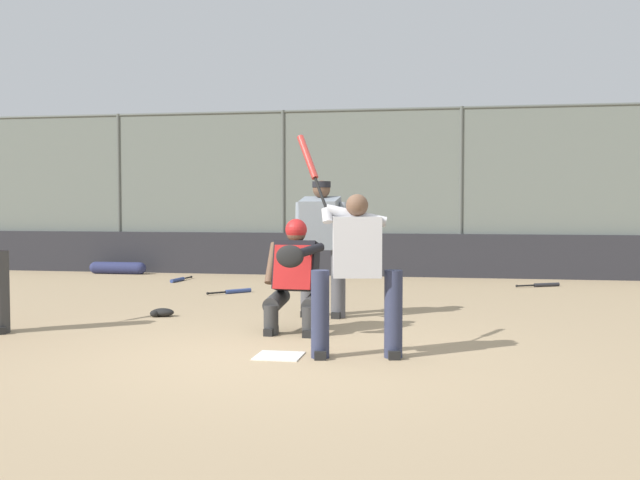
{
  "coord_description": "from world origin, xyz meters",
  "views": [
    {
      "loc": [
        -1.58,
        6.78,
        1.43
      ],
      "look_at": [
        -0.22,
        -1.0,
        1.05
      ],
      "focal_mm": 42.0,
      "sensor_mm": 36.0,
      "label": 1
    }
  ],
  "objects_px": {
    "umpire_home": "(322,244)",
    "equipment_bag_dugout_side": "(118,268)",
    "fielding_glove_on_dirt": "(162,312)",
    "batter_at_plate": "(356,269)",
    "spare_bat_by_padding": "(235,291)",
    "spare_bat_first_base_side": "(179,280)",
    "catcher_behind_plate": "(294,274)",
    "spare_bat_third_base_side": "(316,282)",
    "spare_bat_near_backstop": "(543,285)"
  },
  "relations": [
    {
      "from": "batter_at_plate",
      "to": "spare_bat_third_base_side",
      "type": "relative_size",
      "value": 2.62
    },
    {
      "from": "fielding_glove_on_dirt",
      "to": "spare_bat_near_backstop",
      "type": "bearing_deg",
      "value": -139.98
    },
    {
      "from": "umpire_home",
      "to": "spare_bat_near_backstop",
      "type": "distance_m",
      "value": 5.25
    },
    {
      "from": "spare_bat_by_padding",
      "to": "spare_bat_first_base_side",
      "type": "bearing_deg",
      "value": 87.02
    },
    {
      "from": "umpire_home",
      "to": "spare_bat_third_base_side",
      "type": "distance_m",
      "value": 4.0
    },
    {
      "from": "equipment_bag_dugout_side",
      "to": "catcher_behind_plate",
      "type": "bearing_deg",
      "value": 128.83
    },
    {
      "from": "fielding_glove_on_dirt",
      "to": "spare_bat_by_padding",
      "type": "bearing_deg",
      "value": -94.83
    },
    {
      "from": "batter_at_plate",
      "to": "fielding_glove_on_dirt",
      "type": "bearing_deg",
      "value": -48.0
    },
    {
      "from": "batter_at_plate",
      "to": "fielding_glove_on_dirt",
      "type": "xyz_separation_m",
      "value": [
        2.75,
        -2.09,
        -0.78
      ]
    },
    {
      "from": "spare_bat_by_padding",
      "to": "equipment_bag_dugout_side",
      "type": "xyz_separation_m",
      "value": [
        3.3,
        -2.79,
        0.09
      ]
    },
    {
      "from": "spare_bat_first_base_side",
      "to": "equipment_bag_dugout_side",
      "type": "height_order",
      "value": "equipment_bag_dugout_side"
    },
    {
      "from": "umpire_home",
      "to": "equipment_bag_dugout_side",
      "type": "bearing_deg",
      "value": -37.24
    },
    {
      "from": "spare_bat_by_padding",
      "to": "spare_bat_third_base_side",
      "type": "bearing_deg",
      "value": 9.64
    },
    {
      "from": "spare_bat_by_padding",
      "to": "spare_bat_third_base_side",
      "type": "distance_m",
      "value": 1.88
    },
    {
      "from": "catcher_behind_plate",
      "to": "umpire_home",
      "type": "height_order",
      "value": "umpire_home"
    },
    {
      "from": "umpire_home",
      "to": "fielding_glove_on_dirt",
      "type": "bearing_deg",
      "value": 15.4
    },
    {
      "from": "catcher_behind_plate",
      "to": "batter_at_plate",
      "type": "bearing_deg",
      "value": 127.9
    },
    {
      "from": "catcher_behind_plate",
      "to": "umpire_home",
      "type": "bearing_deg",
      "value": -92.0
    },
    {
      "from": "batter_at_plate",
      "to": "spare_bat_near_backstop",
      "type": "height_order",
      "value": "batter_at_plate"
    },
    {
      "from": "fielding_glove_on_dirt",
      "to": "umpire_home",
      "type": "bearing_deg",
      "value": -172.03
    },
    {
      "from": "umpire_home",
      "to": "equipment_bag_dugout_side",
      "type": "xyz_separation_m",
      "value": [
        5.11,
        -5.05,
        -0.81
      ]
    },
    {
      "from": "umpire_home",
      "to": "fielding_glove_on_dirt",
      "type": "xyz_separation_m",
      "value": [
        2.02,
        0.28,
        -0.88
      ]
    },
    {
      "from": "spare_bat_first_base_side",
      "to": "fielding_glove_on_dirt",
      "type": "xyz_separation_m",
      "value": [
        -1.33,
        4.15,
        0.02
      ]
    },
    {
      "from": "spare_bat_near_backstop",
      "to": "spare_bat_third_base_side",
      "type": "height_order",
      "value": "same"
    },
    {
      "from": "catcher_behind_plate",
      "to": "spare_bat_first_base_side",
      "type": "relative_size",
      "value": 1.48
    },
    {
      "from": "batter_at_plate",
      "to": "fielding_glove_on_dirt",
      "type": "distance_m",
      "value": 3.54
    },
    {
      "from": "umpire_home",
      "to": "spare_bat_near_backstop",
      "type": "xyz_separation_m",
      "value": [
        -3.18,
        -4.08,
        -0.89
      ]
    },
    {
      "from": "spare_bat_near_backstop",
      "to": "spare_bat_by_padding",
      "type": "distance_m",
      "value": 5.31
    },
    {
      "from": "catcher_behind_plate",
      "to": "equipment_bag_dugout_side",
      "type": "height_order",
      "value": "catcher_behind_plate"
    },
    {
      "from": "spare_bat_by_padding",
      "to": "catcher_behind_plate",
      "type": "bearing_deg",
      "value": -110.42
    },
    {
      "from": "spare_bat_by_padding",
      "to": "equipment_bag_dugout_side",
      "type": "distance_m",
      "value": 4.32
    },
    {
      "from": "batter_at_plate",
      "to": "catcher_behind_plate",
      "type": "height_order",
      "value": "batter_at_plate"
    },
    {
      "from": "umpire_home",
      "to": "spare_bat_by_padding",
      "type": "xyz_separation_m",
      "value": [
        1.8,
        -2.26,
        -0.89
      ]
    },
    {
      "from": "batter_at_plate",
      "to": "spare_bat_first_base_side",
      "type": "height_order",
      "value": "batter_at_plate"
    },
    {
      "from": "catcher_behind_plate",
      "to": "umpire_home",
      "type": "xyz_separation_m",
      "value": [
        -0.11,
        -1.16,
        0.27
      ]
    },
    {
      "from": "spare_bat_near_backstop",
      "to": "spare_bat_first_base_side",
      "type": "distance_m",
      "value": 6.53
    },
    {
      "from": "spare_bat_near_backstop",
      "to": "spare_bat_by_padding",
      "type": "bearing_deg",
      "value": 172.08
    },
    {
      "from": "spare_bat_first_base_side",
      "to": "fielding_glove_on_dirt",
      "type": "relative_size",
      "value": 2.93
    },
    {
      "from": "spare_bat_third_base_side",
      "to": "equipment_bag_dugout_side",
      "type": "height_order",
      "value": "equipment_bag_dugout_side"
    },
    {
      "from": "spare_bat_near_backstop",
      "to": "umpire_home",
      "type": "bearing_deg",
      "value": -155.94
    },
    {
      "from": "spare_bat_by_padding",
      "to": "equipment_bag_dugout_side",
      "type": "bearing_deg",
      "value": 93.03
    },
    {
      "from": "umpire_home",
      "to": "spare_bat_first_base_side",
      "type": "bearing_deg",
      "value": -41.7
    },
    {
      "from": "spare_bat_by_padding",
      "to": "fielding_glove_on_dirt",
      "type": "bearing_deg",
      "value": -141.62
    },
    {
      "from": "catcher_behind_plate",
      "to": "spare_bat_third_base_side",
      "type": "height_order",
      "value": "catcher_behind_plate"
    },
    {
      "from": "spare_bat_first_base_side",
      "to": "equipment_bag_dugout_side",
      "type": "distance_m",
      "value": 2.12
    },
    {
      "from": "batter_at_plate",
      "to": "spare_bat_third_base_side",
      "type": "height_order",
      "value": "batter_at_plate"
    },
    {
      "from": "spare_bat_first_base_side",
      "to": "spare_bat_third_base_side",
      "type": "bearing_deg",
      "value": 94.64
    },
    {
      "from": "batter_at_plate",
      "to": "spare_bat_near_backstop",
      "type": "relative_size",
      "value": 2.7
    },
    {
      "from": "spare_bat_third_base_side",
      "to": "spare_bat_first_base_side",
      "type": "distance_m",
      "value": 2.58
    },
    {
      "from": "batter_at_plate",
      "to": "catcher_behind_plate",
      "type": "bearing_deg",
      "value": -66.13
    }
  ]
}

